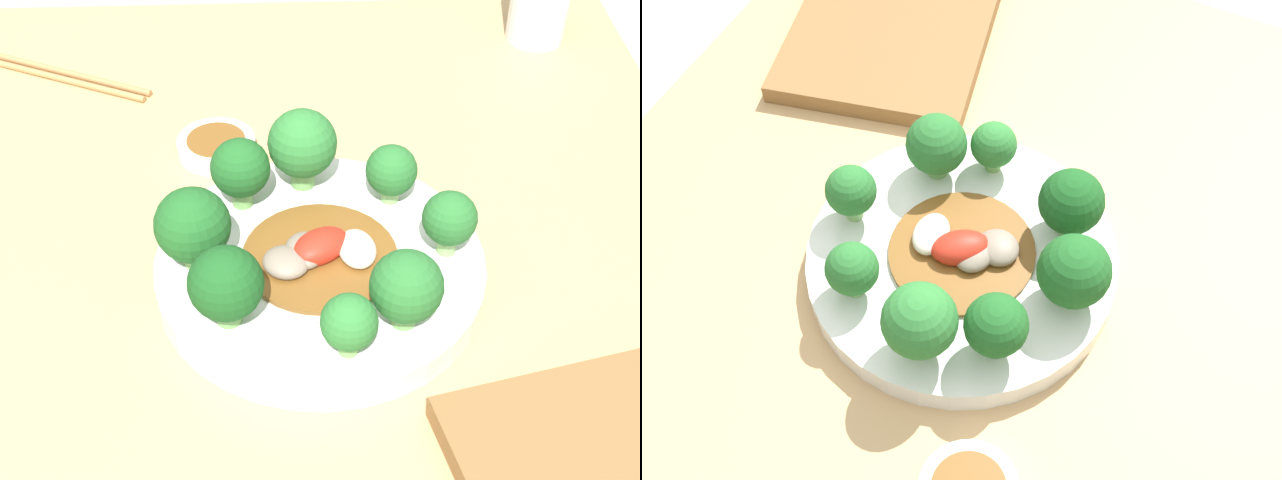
{
  "view_description": "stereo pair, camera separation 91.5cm",
  "coord_description": "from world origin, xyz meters",
  "views": [
    {
      "loc": [
        0.54,
        0.01,
        1.27
      ],
      "look_at": [
        0.03,
        0.03,
        0.8
      ],
      "focal_mm": 50.0,
      "sensor_mm": 36.0,
      "label": 1
    },
    {
      "loc": [
        -0.35,
        -0.16,
        1.4
      ],
      "look_at": [
        0.03,
        0.03,
        0.8
      ],
      "focal_mm": 50.0,
      "sensor_mm": 36.0,
      "label": 2
    }
  ],
  "objects": [
    {
      "name": "broccoli_northwest",
      "position": [
        -0.05,
        0.09,
        0.81
      ],
      "size": [
        0.04,
        0.04,
        0.05
      ],
      "color": "#89B76B",
      "rests_on": "plate"
    },
    {
      "name": "broccoli_northeast",
      "position": [
        0.1,
        0.09,
        0.81
      ],
      "size": [
        0.05,
        0.05,
        0.06
      ],
      "color": "#70A356",
      "rests_on": "plate"
    },
    {
      "name": "sauce_dish",
      "position": [
        -0.15,
        -0.06,
        0.76
      ],
      "size": [
        0.07,
        0.07,
        0.02
      ],
      "color": "white",
      "rests_on": "table"
    },
    {
      "name": "chopsticks",
      "position": [
        -0.29,
        -0.24,
        0.76
      ],
      "size": [
        0.11,
        0.2,
        0.01
      ],
      "color": "#AD7F4C",
      "rests_on": "table"
    },
    {
      "name": "broccoli_north",
      "position": [
        0.02,
        0.13,
        0.81
      ],
      "size": [
        0.04,
        0.04,
        0.06
      ],
      "color": "#89B76B",
      "rests_on": "plate"
    },
    {
      "name": "broccoli_west",
      "position": [
        -0.07,
        0.02,
        0.82
      ],
      "size": [
        0.06,
        0.06,
        0.07
      ],
      "color": "#70A356",
      "rests_on": "plate"
    },
    {
      "name": "broccoli_south",
      "position": [
        0.03,
        -0.07,
        0.82
      ],
      "size": [
        0.06,
        0.06,
        0.07
      ],
      "color": "#7AAD5B",
      "rests_on": "plate"
    },
    {
      "name": "broccoli_southwest",
      "position": [
        -0.05,
        -0.04,
        0.81
      ],
      "size": [
        0.05,
        0.05,
        0.06
      ],
      "color": "#70A356",
      "rests_on": "plate"
    },
    {
      "name": "plate",
      "position": [
        0.03,
        0.03,
        0.76
      ],
      "size": [
        0.26,
        0.26,
        0.02
      ],
      "color": "white",
      "rests_on": "table"
    },
    {
      "name": "broccoli_east",
      "position": [
        0.12,
        0.04,
        0.81
      ],
      "size": [
        0.04,
        0.04,
        0.05
      ],
      "color": "#7AAD5B",
      "rests_on": "plate"
    },
    {
      "name": "broccoli_southeast",
      "position": [
        0.09,
        -0.04,
        0.81
      ],
      "size": [
        0.06,
        0.06,
        0.07
      ],
      "color": "#70A356",
      "rests_on": "plate"
    },
    {
      "name": "stirfry_center",
      "position": [
        0.03,
        0.03,
        0.78
      ],
      "size": [
        0.12,
        0.12,
        0.02
      ],
      "color": "brown",
      "rests_on": "plate"
    }
  ]
}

